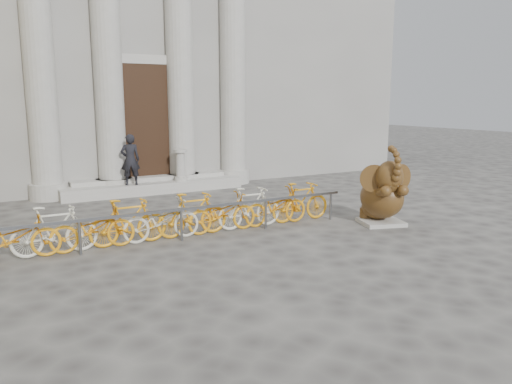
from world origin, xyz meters
TOP-DOWN VIEW (x-y plane):
  - ground at (0.00, 0.00)m, footprint 80.00×80.00m
  - classical_building at (0.00, 14.93)m, footprint 22.00×10.70m
  - entrance_steps at (0.00, 9.40)m, footprint 6.00×1.20m
  - elephant_statue at (3.60, 2.38)m, footprint 1.31×1.56m
  - bike_rack at (-1.26, 3.65)m, footprint 8.50×0.53m
  - pedestrian at (-0.82, 9.05)m, footprint 0.65×0.48m
  - balustrade_post at (0.87, 9.10)m, footprint 0.43×0.43m

SIDE VIEW (x-z plane):
  - ground at x=0.00m, z-range 0.00..0.00m
  - entrance_steps at x=0.00m, z-range 0.00..0.36m
  - bike_rack at x=-1.26m, z-range 0.00..1.00m
  - elephant_statue at x=3.60m, z-range -0.27..1.71m
  - balustrade_post at x=0.87m, z-range 0.32..1.38m
  - pedestrian at x=-0.82m, z-range 0.36..1.98m
  - classical_building at x=0.00m, z-range -0.02..11.98m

